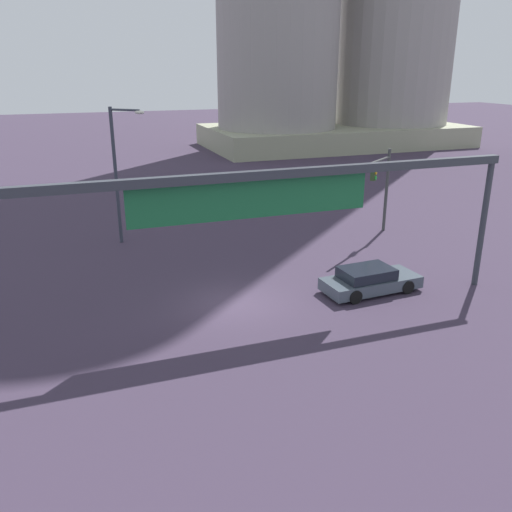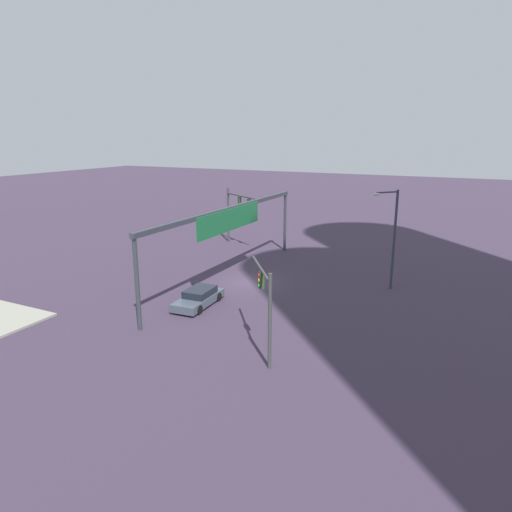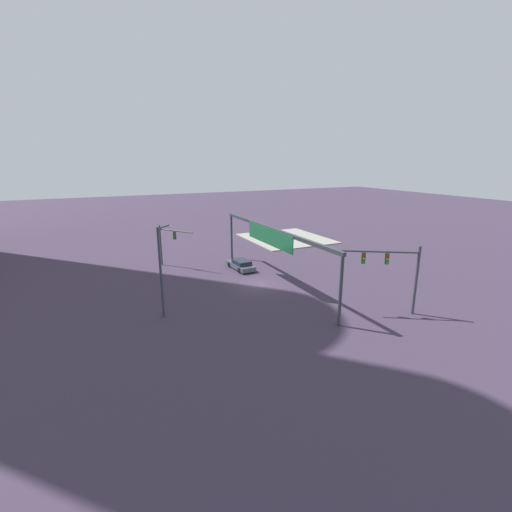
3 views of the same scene
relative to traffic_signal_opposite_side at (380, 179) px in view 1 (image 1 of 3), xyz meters
name	(u,v)px [view 1 (image 1 of 3)]	position (x,y,z in m)	size (l,w,h in m)	color
ground_plane	(235,303)	(-11.48, -6.86, -3.52)	(223.05, 223.05, 0.00)	#3A2E42
traffic_signal_opposite_side	(380,179)	(0.00, 0.00, 0.00)	(4.33, 3.22, 5.21)	#3B3D3C
streetlamp_curved_arm	(119,167)	(-14.99, 3.75, 1.04)	(1.84, 1.69, 7.88)	#323744
overhead_sign_gantry	(249,196)	(-11.40, -8.60, 1.76)	(23.66, 0.43, 6.24)	#31353D
sedan_car_approaching	(370,280)	(-5.15, -7.72, -2.95)	(4.71, 2.17, 1.21)	#424C57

